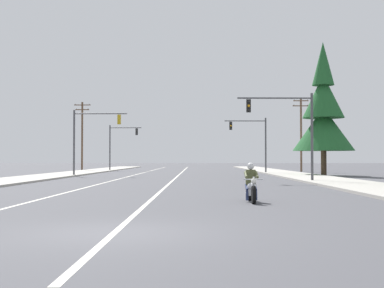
{
  "coord_description": "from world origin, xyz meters",
  "views": [
    {
      "loc": [
        1.89,
        -11.76,
        1.6
      ],
      "look_at": [
        1.57,
        25.15,
        2.63
      ],
      "focal_mm": 50.59,
      "sensor_mm": 36.0,
      "label": 1
    }
  ],
  "objects_px": {
    "traffic_signal_mid_left": "(119,141)",
    "traffic_signal_mid_right": "(254,137)",
    "utility_pole_left_far": "(82,134)",
    "conifer_tree_right_verge_far": "(323,114)",
    "utility_pole_right_far": "(301,132)",
    "traffic_signal_near_left": "(90,132)",
    "traffic_signal_near_right": "(290,123)",
    "motorcycle_with_rider": "(251,186)"
  },
  "relations": [
    {
      "from": "traffic_signal_mid_right",
      "to": "traffic_signal_mid_left",
      "type": "bearing_deg",
      "value": 142.57
    },
    {
      "from": "motorcycle_with_rider",
      "to": "traffic_signal_mid_left",
      "type": "relative_size",
      "value": 0.35
    },
    {
      "from": "utility_pole_right_far",
      "to": "utility_pole_left_far",
      "type": "relative_size",
      "value": 0.99
    },
    {
      "from": "traffic_signal_mid_left",
      "to": "traffic_signal_mid_right",
      "type": "bearing_deg",
      "value": -37.43
    },
    {
      "from": "motorcycle_with_rider",
      "to": "utility_pole_left_far",
      "type": "distance_m",
      "value": 57.51
    },
    {
      "from": "traffic_signal_mid_left",
      "to": "utility_pole_left_far",
      "type": "relative_size",
      "value": 0.65
    },
    {
      "from": "traffic_signal_mid_left",
      "to": "utility_pole_left_far",
      "type": "bearing_deg",
      "value": 164.96
    },
    {
      "from": "traffic_signal_mid_right",
      "to": "conifer_tree_right_verge_far",
      "type": "xyz_separation_m",
      "value": [
        5.85,
        -8.13,
        1.85
      ]
    },
    {
      "from": "conifer_tree_right_verge_far",
      "to": "traffic_signal_mid_left",
      "type": "bearing_deg",
      "value": 137.21
    },
    {
      "from": "traffic_signal_near_right",
      "to": "utility_pole_left_far",
      "type": "height_order",
      "value": "utility_pole_left_far"
    },
    {
      "from": "motorcycle_with_rider",
      "to": "traffic_signal_near_left",
      "type": "distance_m",
      "value": 32.78
    },
    {
      "from": "traffic_signal_mid_left",
      "to": "traffic_signal_near_right",
      "type": "bearing_deg",
      "value": -64.35
    },
    {
      "from": "utility_pole_right_far",
      "to": "conifer_tree_right_verge_far",
      "type": "height_order",
      "value": "conifer_tree_right_verge_far"
    },
    {
      "from": "utility_pole_right_far",
      "to": "traffic_signal_mid_left",
      "type": "bearing_deg",
      "value": 168.71
    },
    {
      "from": "traffic_signal_near_right",
      "to": "utility_pole_left_far",
      "type": "bearing_deg",
      "value": 121.19
    },
    {
      "from": "traffic_signal_mid_left",
      "to": "conifer_tree_right_verge_far",
      "type": "height_order",
      "value": "conifer_tree_right_verge_far"
    },
    {
      "from": "traffic_signal_near_left",
      "to": "utility_pole_left_far",
      "type": "xyz_separation_m",
      "value": [
        -5.84,
        24.2,
        1.0
      ]
    },
    {
      "from": "traffic_signal_near_right",
      "to": "utility_pole_right_far",
      "type": "distance_m",
      "value": 31.54
    },
    {
      "from": "traffic_signal_near_left",
      "to": "conifer_tree_right_verge_far",
      "type": "relative_size",
      "value": 0.48
    },
    {
      "from": "motorcycle_with_rider",
      "to": "utility_pole_left_far",
      "type": "bearing_deg",
      "value": 108.2
    },
    {
      "from": "traffic_signal_mid_right",
      "to": "traffic_signal_mid_left",
      "type": "relative_size",
      "value": 1.0
    },
    {
      "from": "traffic_signal_near_left",
      "to": "utility_pole_left_far",
      "type": "height_order",
      "value": "utility_pole_left_far"
    },
    {
      "from": "traffic_signal_mid_left",
      "to": "utility_pole_right_far",
      "type": "height_order",
      "value": "utility_pole_right_far"
    },
    {
      "from": "utility_pole_left_far",
      "to": "utility_pole_right_far",
      "type": "bearing_deg",
      "value": -11.98
    },
    {
      "from": "traffic_signal_near_left",
      "to": "traffic_signal_mid_right",
      "type": "bearing_deg",
      "value": 30.85
    },
    {
      "from": "traffic_signal_near_right",
      "to": "traffic_signal_mid_right",
      "type": "height_order",
      "value": "same"
    },
    {
      "from": "motorcycle_with_rider",
      "to": "utility_pole_left_far",
      "type": "xyz_separation_m",
      "value": [
        -17.9,
        54.47,
        4.53
      ]
    },
    {
      "from": "traffic_signal_near_right",
      "to": "conifer_tree_right_verge_far",
      "type": "relative_size",
      "value": 0.48
    },
    {
      "from": "traffic_signal_mid_right",
      "to": "utility_pole_right_far",
      "type": "bearing_deg",
      "value": 50.19
    },
    {
      "from": "traffic_signal_mid_right",
      "to": "utility_pole_left_far",
      "type": "relative_size",
      "value": 0.65
    },
    {
      "from": "utility_pole_left_far",
      "to": "conifer_tree_right_verge_far",
      "type": "xyz_separation_m",
      "value": [
        28.1,
        -22.52,
        0.82
      ]
    },
    {
      "from": "utility_pole_right_far",
      "to": "traffic_signal_near_left",
      "type": "bearing_deg",
      "value": -142.24
    },
    {
      "from": "traffic_signal_mid_right",
      "to": "utility_pole_right_far",
      "type": "height_order",
      "value": "utility_pole_right_far"
    },
    {
      "from": "traffic_signal_near_left",
      "to": "conifer_tree_right_verge_far",
      "type": "height_order",
      "value": "conifer_tree_right_verge_far"
    },
    {
      "from": "traffic_signal_mid_right",
      "to": "motorcycle_with_rider",
      "type": "bearing_deg",
      "value": -96.19
    },
    {
      "from": "traffic_signal_near_right",
      "to": "conifer_tree_right_verge_far",
      "type": "distance_m",
      "value": 15.65
    },
    {
      "from": "motorcycle_with_rider",
      "to": "traffic_signal_mid_left",
      "type": "distance_m",
      "value": 54.62
    },
    {
      "from": "motorcycle_with_rider",
      "to": "conifer_tree_right_verge_far",
      "type": "height_order",
      "value": "conifer_tree_right_verge_far"
    },
    {
      "from": "utility_pole_left_far",
      "to": "conifer_tree_right_verge_far",
      "type": "height_order",
      "value": "conifer_tree_right_verge_far"
    },
    {
      "from": "traffic_signal_near_right",
      "to": "traffic_signal_mid_left",
      "type": "relative_size",
      "value": 1.0
    },
    {
      "from": "traffic_signal_mid_left",
      "to": "utility_pole_left_far",
      "type": "height_order",
      "value": "utility_pole_left_far"
    },
    {
      "from": "utility_pole_right_far",
      "to": "conifer_tree_right_verge_far",
      "type": "distance_m",
      "value": 16.4
    }
  ]
}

